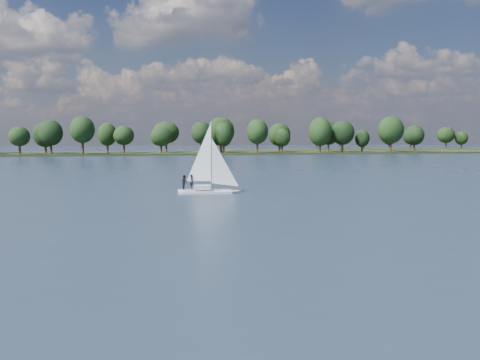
{
  "coord_description": "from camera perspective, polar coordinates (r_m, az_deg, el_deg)",
  "views": [
    {
      "loc": [
        -0.67,
        -9.5,
        6.65
      ],
      "look_at": [
        10.59,
        41.67,
        2.5
      ],
      "focal_mm": 40.0,
      "sensor_mm": 36.0,
      "label": 1
    }
  ],
  "objects": [
    {
      "name": "ground",
      "position": [
        109.7,
        -12.04,
        0.95
      ],
      "size": [
        700.0,
        700.0,
        0.0
      ],
      "primitive_type": "plane",
      "color": "#233342",
      "rests_on": "ground"
    },
    {
      "name": "far_shore",
      "position": [
        221.6,
        -12.25,
        2.71
      ],
      "size": [
        660.0,
        40.0,
        1.5
      ],
      "primitive_type": "cube",
      "color": "black",
      "rests_on": "ground"
    },
    {
      "name": "far_shore_back",
      "position": [
        313.83,
        18.42,
        3.08
      ],
      "size": [
        220.0,
        30.0,
        1.4
      ],
      "primitive_type": "cube",
      "color": "black",
      "rests_on": "ground"
    },
    {
      "name": "sailboat",
      "position": [
        63.7,
        -3.73,
        0.79
      ],
      "size": [
        6.94,
        2.36,
        8.98
      ],
      "rotation": [
        0.0,
        0.0,
        -0.07
      ],
      "color": "silver",
      "rests_on": "ground"
    },
    {
      "name": "treeline",
      "position": [
        217.16,
        -13.24,
        4.81
      ],
      "size": [
        562.27,
        74.32,
        18.58
      ],
      "color": "black",
      "rests_on": "ground"
    }
  ]
}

